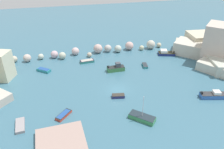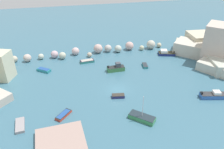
{
  "view_description": "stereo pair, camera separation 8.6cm",
  "coord_description": "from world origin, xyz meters",
  "px_view_note": "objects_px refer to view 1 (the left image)",
  "views": [
    {
      "loc": [
        -10.2,
        -37.07,
        25.32
      ],
      "look_at": [
        0.0,
        4.67,
        1.0
      ],
      "focal_mm": 35.9,
      "sensor_mm": 36.0,
      "label": 1
    },
    {
      "loc": [
        -10.11,
        -37.09,
        25.32
      ],
      "look_at": [
        0.0,
        4.67,
        1.0
      ],
      "focal_mm": 35.9,
      "sensor_mm": 36.0,
      "label": 2
    }
  ],
  "objects_px": {
    "moored_boat_0": "(116,68)",
    "moored_boat_7": "(145,66)",
    "moored_boat_4": "(64,115)",
    "moored_boat_9": "(213,95)",
    "moored_boat_5": "(44,70)",
    "moored_boat_1": "(118,96)",
    "stone_dock": "(61,141)",
    "moored_boat_6": "(166,53)",
    "moored_boat_8": "(87,61)",
    "moored_boat_2": "(20,125)",
    "moored_boat_3": "(142,117)"
  },
  "relations": [
    {
      "from": "moored_boat_0",
      "to": "moored_boat_3",
      "type": "xyz_separation_m",
      "value": [
        -0.12,
        -17.85,
        -0.25
      ]
    },
    {
      "from": "moored_boat_1",
      "to": "moored_boat_7",
      "type": "xyz_separation_m",
      "value": [
        9.74,
        11.01,
        -0.04
      ]
    },
    {
      "from": "stone_dock",
      "to": "moored_boat_7",
      "type": "relative_size",
      "value": 2.62
    },
    {
      "from": "moored_boat_0",
      "to": "moored_boat_3",
      "type": "distance_m",
      "value": 17.85
    },
    {
      "from": "moored_boat_1",
      "to": "moored_boat_7",
      "type": "relative_size",
      "value": 0.96
    },
    {
      "from": "moored_boat_0",
      "to": "moored_boat_1",
      "type": "height_order",
      "value": "moored_boat_0"
    },
    {
      "from": "moored_boat_2",
      "to": "moored_boat_7",
      "type": "height_order",
      "value": "moored_boat_7"
    },
    {
      "from": "moored_boat_1",
      "to": "moored_boat_4",
      "type": "bearing_deg",
      "value": -153.78
    },
    {
      "from": "moored_boat_1",
      "to": "moored_boat_9",
      "type": "relative_size",
      "value": 0.51
    },
    {
      "from": "moored_boat_2",
      "to": "moored_boat_3",
      "type": "distance_m",
      "value": 20.07
    },
    {
      "from": "moored_boat_0",
      "to": "moored_boat_4",
      "type": "bearing_deg",
      "value": -134.02
    },
    {
      "from": "moored_boat_7",
      "to": "moored_boat_9",
      "type": "xyz_separation_m",
      "value": [
        8.12,
        -15.43,
        0.27
      ]
    },
    {
      "from": "moored_boat_0",
      "to": "moored_boat_6",
      "type": "bearing_deg",
      "value": 19.22
    },
    {
      "from": "stone_dock",
      "to": "moored_boat_0",
      "type": "bearing_deg",
      "value": 55.51
    },
    {
      "from": "moored_boat_6",
      "to": "moored_boat_9",
      "type": "xyz_separation_m",
      "value": [
        0.12,
        -20.66,
        0.01
      ]
    },
    {
      "from": "moored_boat_4",
      "to": "moored_boat_9",
      "type": "bearing_deg",
      "value": -50.2
    },
    {
      "from": "moored_boat_0",
      "to": "moored_boat_1",
      "type": "bearing_deg",
      "value": -103.18
    },
    {
      "from": "moored_boat_6",
      "to": "moored_boat_1",
      "type": "bearing_deg",
      "value": 58.64
    },
    {
      "from": "stone_dock",
      "to": "moored_boat_6",
      "type": "relative_size",
      "value": 1.5
    },
    {
      "from": "moored_boat_1",
      "to": "moored_boat_6",
      "type": "bearing_deg",
      "value": 52.05
    },
    {
      "from": "stone_dock",
      "to": "moored_boat_3",
      "type": "xyz_separation_m",
      "value": [
        13.57,
        2.08,
        0.02
      ]
    },
    {
      "from": "moored_boat_3",
      "to": "moored_boat_0",
      "type": "bearing_deg",
      "value": 132.93
    },
    {
      "from": "moored_boat_5",
      "to": "moored_boat_9",
      "type": "relative_size",
      "value": 0.67
    },
    {
      "from": "moored_boat_5",
      "to": "moored_boat_9",
      "type": "xyz_separation_m",
      "value": [
        32.16,
        -18.77,
        0.21
      ]
    },
    {
      "from": "moored_boat_3",
      "to": "moored_boat_8",
      "type": "height_order",
      "value": "moored_boat_3"
    },
    {
      "from": "moored_boat_5",
      "to": "stone_dock",
      "type": "bearing_deg",
      "value": -44.86
    },
    {
      "from": "moored_boat_0",
      "to": "moored_boat_5",
      "type": "bearing_deg",
      "value": 166.56
    },
    {
      "from": "moored_boat_7",
      "to": "moored_boat_0",
      "type": "bearing_deg",
      "value": 102.79
    },
    {
      "from": "moored_boat_0",
      "to": "moored_boat_7",
      "type": "xyz_separation_m",
      "value": [
        7.41,
        0.39,
        -0.42
      ]
    },
    {
      "from": "moored_boat_1",
      "to": "moored_boat_9",
      "type": "distance_m",
      "value": 18.4
    },
    {
      "from": "moored_boat_2",
      "to": "moored_boat_5",
      "type": "height_order",
      "value": "moored_boat_5"
    },
    {
      "from": "moored_boat_0",
      "to": "moored_boat_3",
      "type": "bearing_deg",
      "value": -91.18
    },
    {
      "from": "moored_boat_7",
      "to": "moored_boat_1",
      "type": "bearing_deg",
      "value": 148.29
    },
    {
      "from": "moored_boat_2",
      "to": "moored_boat_5",
      "type": "xyz_separation_m",
      "value": [
        3.33,
        18.53,
        0.08
      ]
    },
    {
      "from": "moored_boat_0",
      "to": "moored_boat_1",
      "type": "xyz_separation_m",
      "value": [
        -2.33,
        -10.62,
        -0.38
      ]
    },
    {
      "from": "moored_boat_4",
      "to": "moored_boat_6",
      "type": "bearing_deg",
      "value": -13.32
    },
    {
      "from": "moored_boat_0",
      "to": "moored_boat_7",
      "type": "relative_size",
      "value": 1.51
    },
    {
      "from": "moored_boat_2",
      "to": "moored_boat_5",
      "type": "distance_m",
      "value": 18.83
    },
    {
      "from": "moored_boat_3",
      "to": "moored_boat_1",
      "type": "bearing_deg",
      "value": 150.34
    },
    {
      "from": "moored_boat_1",
      "to": "moored_boat_9",
      "type": "height_order",
      "value": "moored_boat_9"
    },
    {
      "from": "moored_boat_2",
      "to": "moored_boat_4",
      "type": "relative_size",
      "value": 1.16
    },
    {
      "from": "moored_boat_8",
      "to": "moored_boat_9",
      "type": "bearing_deg",
      "value": -49.76
    },
    {
      "from": "moored_boat_0",
      "to": "moored_boat_1",
      "type": "distance_m",
      "value": 10.88
    },
    {
      "from": "moored_boat_5",
      "to": "moored_boat_9",
      "type": "distance_m",
      "value": 37.24
    },
    {
      "from": "moored_boat_1",
      "to": "moored_boat_6",
      "type": "height_order",
      "value": "moored_boat_6"
    },
    {
      "from": "stone_dock",
      "to": "moored_boat_0",
      "type": "distance_m",
      "value": 24.18
    },
    {
      "from": "moored_boat_8",
      "to": "moored_boat_9",
      "type": "xyz_separation_m",
      "value": [
        21.57,
        -21.1,
        0.21
      ]
    },
    {
      "from": "moored_boat_1",
      "to": "moored_boat_5",
      "type": "xyz_separation_m",
      "value": [
        -14.29,
        14.35,
        0.02
      ]
    },
    {
      "from": "stone_dock",
      "to": "moored_boat_4",
      "type": "distance_m",
      "value": 6.18
    },
    {
      "from": "moored_boat_0",
      "to": "moored_boat_9",
      "type": "relative_size",
      "value": 0.8
    }
  ]
}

